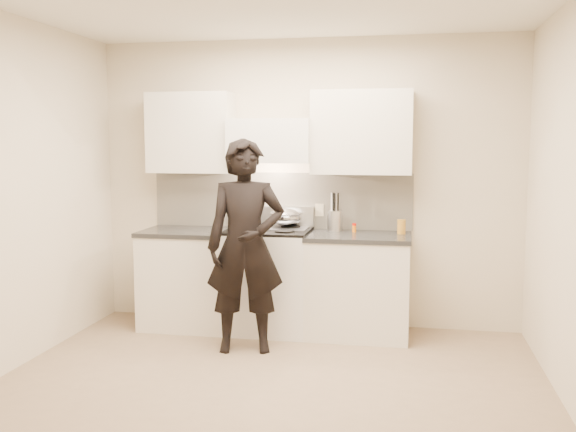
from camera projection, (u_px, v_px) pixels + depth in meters
The scene contains 11 objects.
ground_plane at pixel (267, 389), 4.53m from camera, with size 4.00×4.00×0.00m, color #8B7259.
room_shell at pixel (269, 161), 4.72m from camera, with size 4.04×3.54×2.70m.
stove at pixel (269, 280), 5.92m from camera, with size 0.76×0.65×0.96m.
counter_right at pixel (358, 285), 5.77m from camera, with size 0.92×0.67×0.92m.
counter_left at pixel (188, 278), 6.07m from camera, with size 0.82×0.67×0.92m.
wok at pixel (286, 217), 5.97m from camera, with size 0.31×0.39×0.25m.
stock_pot at pixel (243, 220), 5.75m from camera, with size 0.35×0.31×0.17m.
utensil_crock at pixel (334, 219), 5.94m from camera, with size 0.13×0.13×0.35m.
spice_jar at pixel (354, 228), 5.85m from camera, with size 0.04×0.04×0.08m.
oil_glass at pixel (401, 227), 5.74m from camera, with size 0.07×0.07×0.13m.
person at pixel (246, 246), 5.29m from camera, with size 0.65×0.42×1.77m, color black.
Camera 1 is at (0.96, -4.26, 1.74)m, focal length 40.00 mm.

